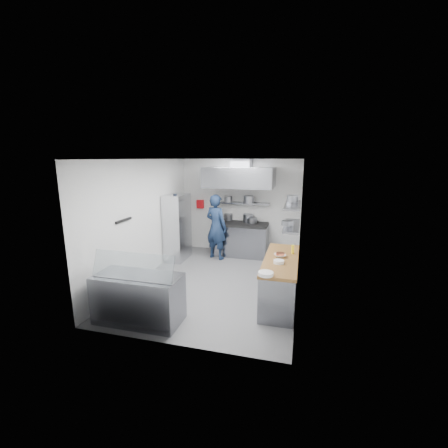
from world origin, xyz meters
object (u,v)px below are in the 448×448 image
(gas_range, at_px, (240,240))
(display_case, at_px, (139,298))
(chef, at_px, (216,227))
(wire_rack, at_px, (177,227))

(gas_range, height_order, display_case, gas_range)
(chef, bearing_deg, gas_range, -119.01)
(gas_range, bearing_deg, chef, -140.94)
(gas_range, distance_m, wire_rack, 1.89)
(wire_rack, relative_size, display_case, 1.23)
(gas_range, distance_m, chef, 0.90)
(gas_range, xyz_separation_m, chef, (-0.60, -0.49, 0.47))
(wire_rack, distance_m, display_case, 3.38)
(chef, height_order, wire_rack, wire_rack)
(chef, height_order, display_case, chef)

